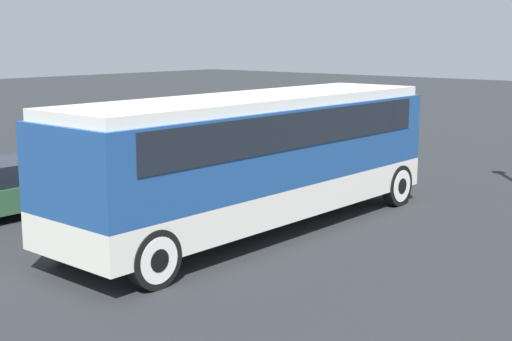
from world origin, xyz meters
name	(u,v)px	position (x,y,z in m)	size (l,w,h in m)	color
ground_plane	(256,230)	(0.00, 0.00, 0.00)	(120.00, 120.00, 0.00)	#26282B
tour_bus	(259,149)	(0.10, 0.00, 1.82)	(10.05, 2.66, 3.01)	silver
parked_car_near	(6,189)	(-2.95, 5.41, 0.67)	(4.37, 1.83, 1.34)	#2D5638
parked_car_mid	(184,148)	(4.22, 6.78, 0.70)	(4.10, 1.79, 1.41)	black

